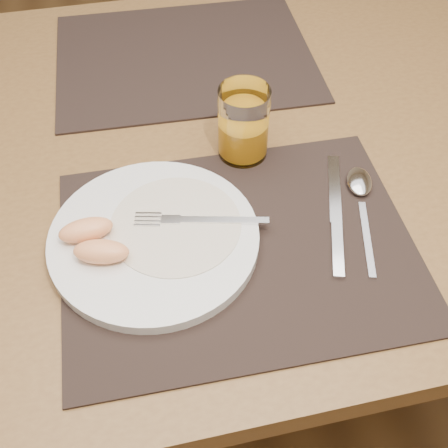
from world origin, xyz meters
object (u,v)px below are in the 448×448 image
at_px(placemat_far, 185,57).
at_px(knife, 336,222).
at_px(placemat_near, 238,247).
at_px(spoon, 360,189).
at_px(table, 199,178).
at_px(plate, 154,239).
at_px(fork, 190,220).
at_px(juice_glass, 243,126).

relative_size(placemat_far, knife, 2.10).
bearing_deg(knife, placemat_near, -176.21).
xyz_separation_m(placemat_far, spoon, (0.18, -0.38, 0.01)).
bearing_deg(knife, table, 125.24).
relative_size(table, knife, 6.55).
bearing_deg(plate, fork, 14.35).
distance_m(knife, spoon, 0.07).
bearing_deg(fork, plate, -165.65).
distance_m(fork, juice_glass, 0.17).
height_order(plate, knife, plate).
distance_m(table, placemat_far, 0.24).
distance_m(table, spoon, 0.28).
relative_size(placemat_far, spoon, 2.37).
bearing_deg(fork, juice_glass, 51.74).
bearing_deg(plate, placemat_near, -15.77).
height_order(knife, spoon, spoon).
xyz_separation_m(placemat_near, spoon, (0.19, 0.06, 0.01)).
distance_m(plate, knife, 0.24).
bearing_deg(spoon, plate, -174.68).
distance_m(table, placemat_near, 0.24).
bearing_deg(spoon, table, 140.94).
height_order(placemat_far, fork, fork).
bearing_deg(juice_glass, table, 142.16).
distance_m(placemat_near, placemat_far, 0.44).
xyz_separation_m(placemat_near, fork, (-0.06, 0.04, 0.02)).
bearing_deg(knife, placemat_far, 106.70).
distance_m(placemat_far, plate, 0.43).
xyz_separation_m(table, placemat_near, (0.01, -0.22, 0.09)).
relative_size(fork, spoon, 0.91).
height_order(placemat_near, plate, plate).
xyz_separation_m(table, placemat_far, (0.02, 0.22, 0.09)).
height_order(placemat_near, placemat_far, same).
height_order(placemat_far, plate, plate).
bearing_deg(placemat_far, fork, -98.86).
relative_size(table, juice_glass, 12.69).
relative_size(placemat_near, plate, 1.67).
bearing_deg(placemat_far, spoon, -64.66).
relative_size(table, placemat_near, 3.11).
bearing_deg(placemat_near, placemat_far, 89.15).
xyz_separation_m(table, knife, (0.15, -0.21, 0.09)).
distance_m(placemat_far, fork, 0.40).
distance_m(placemat_near, knife, 0.14).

